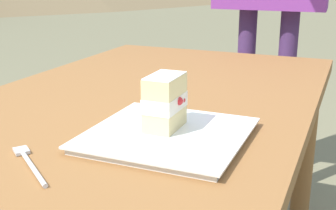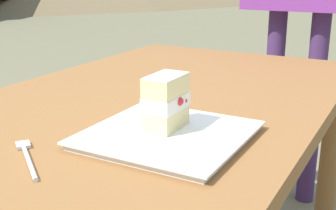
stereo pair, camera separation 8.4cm
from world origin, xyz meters
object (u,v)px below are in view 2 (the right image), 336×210
Objects in this scene: patio_table at (134,143)px; cake_slice at (166,102)px; dessert_plate at (168,135)px; dessert_fork at (27,156)px.

cake_slice is (-0.12, -0.16, 0.16)m from patio_table.
dessert_plate is (-0.14, -0.17, 0.10)m from patio_table.
dessert_plate is at bearing -40.72° from dessert_fork.
patio_table is 10.89× the size of dessert_fork.
cake_slice reaches higher than patio_table.
patio_table is 0.25m from cake_slice.
patio_table is at bearing 0.20° from dessert_fork.
dessert_plate is 0.06m from cake_slice.
dessert_plate is 2.00× the size of dessert_fork.
patio_table is at bearing 50.61° from dessert_plate.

